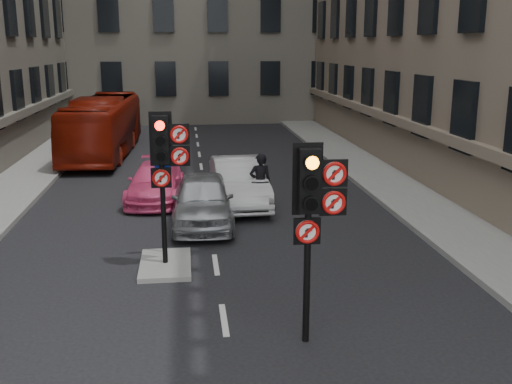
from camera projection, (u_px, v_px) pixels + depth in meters
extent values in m
plane|color=black|center=(232.00, 375.00, 9.62)|extent=(120.00, 120.00, 0.00)
cube|color=gray|center=(401.00, 187.00, 21.99)|extent=(3.00, 50.00, 0.16)
cube|color=gray|center=(166.00, 264.00, 14.29)|extent=(1.20, 2.00, 0.12)
cylinder|color=black|center=(307.00, 278.00, 10.46)|extent=(0.12, 0.12, 2.40)
cube|color=black|center=(309.00, 181.00, 10.04)|extent=(0.36, 0.28, 1.10)
cube|color=black|center=(307.00, 179.00, 10.16)|extent=(0.52, 0.03, 1.25)
cylinder|color=orange|center=(312.00, 163.00, 9.71)|extent=(0.22, 0.01, 0.22)
cylinder|color=black|center=(312.00, 184.00, 9.80)|extent=(0.22, 0.01, 0.22)
cylinder|color=black|center=(312.00, 205.00, 9.88)|extent=(0.22, 0.01, 0.22)
cube|color=black|center=(334.00, 173.00, 10.04)|extent=(0.47, 0.05, 0.47)
cylinder|color=white|center=(335.00, 174.00, 10.00)|extent=(0.41, 0.02, 0.41)
torus|color=#BF0C0A|center=(335.00, 174.00, 9.98)|extent=(0.41, 0.06, 0.41)
cube|color=#BF0C0A|center=(335.00, 174.00, 9.98)|extent=(0.25, 0.01, 0.25)
cube|color=black|center=(333.00, 202.00, 10.16)|extent=(0.47, 0.05, 0.47)
cylinder|color=white|center=(334.00, 203.00, 10.12)|extent=(0.41, 0.02, 0.41)
torus|color=#BF0C0A|center=(334.00, 203.00, 10.10)|extent=(0.41, 0.06, 0.41)
cube|color=#BF0C0A|center=(334.00, 203.00, 10.10)|extent=(0.25, 0.01, 0.25)
cube|color=black|center=(307.00, 231.00, 10.23)|extent=(0.47, 0.05, 0.47)
cylinder|color=white|center=(307.00, 232.00, 10.19)|extent=(0.41, 0.02, 0.41)
torus|color=#BF0C0A|center=(308.00, 232.00, 10.17)|extent=(0.41, 0.06, 0.41)
cube|color=#BF0C0A|center=(308.00, 232.00, 10.17)|extent=(0.25, 0.01, 0.25)
cylinder|color=black|center=(164.00, 214.00, 13.98)|extent=(0.12, 0.12, 2.40)
cube|color=black|center=(161.00, 140.00, 13.56)|extent=(0.36, 0.28, 1.10)
cube|color=black|center=(161.00, 139.00, 13.69)|extent=(0.52, 0.03, 1.25)
cylinder|color=#FF1407|center=(160.00, 126.00, 13.24)|extent=(0.22, 0.02, 0.22)
cylinder|color=black|center=(160.00, 141.00, 13.33)|extent=(0.22, 0.02, 0.22)
cylinder|color=black|center=(161.00, 157.00, 13.41)|extent=(0.22, 0.02, 0.22)
cube|color=black|center=(179.00, 134.00, 13.56)|extent=(0.47, 0.05, 0.47)
cylinder|color=white|center=(179.00, 134.00, 13.53)|extent=(0.41, 0.02, 0.41)
torus|color=#BF0C0A|center=(179.00, 135.00, 13.51)|extent=(0.41, 0.06, 0.41)
cube|color=#BF0C0A|center=(179.00, 135.00, 13.51)|extent=(0.25, 0.02, 0.25)
cube|color=black|center=(180.00, 156.00, 13.68)|extent=(0.47, 0.05, 0.47)
cylinder|color=white|center=(180.00, 156.00, 13.65)|extent=(0.41, 0.02, 0.41)
torus|color=#BF0C0A|center=(180.00, 156.00, 13.63)|extent=(0.41, 0.06, 0.41)
cube|color=#BF0C0A|center=(180.00, 156.00, 13.63)|extent=(0.25, 0.02, 0.25)
cube|color=black|center=(161.00, 178.00, 13.75)|extent=(0.47, 0.05, 0.47)
cylinder|color=white|center=(161.00, 178.00, 13.72)|extent=(0.41, 0.02, 0.41)
torus|color=#BF0C0A|center=(161.00, 178.00, 13.70)|extent=(0.41, 0.06, 0.41)
cube|color=#BF0C0A|center=(161.00, 178.00, 13.70)|extent=(0.25, 0.02, 0.25)
imported|color=#94989B|center=(203.00, 200.00, 17.55)|extent=(1.91, 4.42, 1.49)
imported|color=silver|center=(239.00, 182.00, 19.72)|extent=(1.78, 4.66, 1.52)
imported|color=#E8447D|center=(156.00, 182.00, 20.31)|extent=(2.04, 4.36, 1.23)
imported|color=maroon|center=(103.00, 126.00, 28.31)|extent=(2.78, 10.12, 2.79)
imported|color=black|center=(259.00, 194.00, 18.91)|extent=(0.65, 1.91, 1.13)
imported|color=black|center=(260.00, 183.00, 18.76)|extent=(0.72, 0.50, 1.89)
cylinder|color=black|center=(164.00, 209.00, 14.73)|extent=(0.07, 0.07, 2.21)
cube|color=navy|center=(163.00, 170.00, 14.44)|extent=(0.39, 0.09, 0.31)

